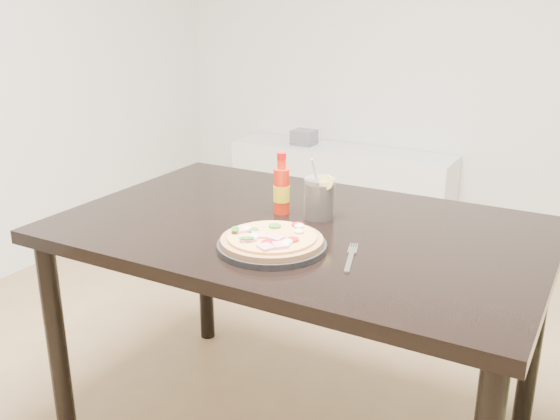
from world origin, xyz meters
The scene contains 8 objects.
dining_table centered at (-0.08, 0.12, 0.67)m, with size 1.40×0.90×0.75m.
plate centered at (-0.06, -0.08, 0.76)m, with size 0.29×0.29×0.02m, color black.
pizza centered at (-0.06, -0.09, 0.78)m, with size 0.27×0.27×0.03m.
hot_sauce_bottle centered at (-0.18, 0.18, 0.83)m, with size 0.05×0.05×0.19m.
cola_cup centered at (-0.06, 0.20, 0.81)m, with size 0.10×0.09×0.18m.
fork centered at (0.15, -0.04, 0.75)m, with size 0.07×0.18×0.00m.
media_console centered at (-0.80, 2.07, 0.25)m, with size 1.40×0.34×0.50m, color white.
cd_stack centered at (-1.05, 2.05, 0.55)m, with size 0.14×0.12×0.09m.
Camera 1 is at (0.70, -1.41, 1.38)m, focal length 40.00 mm.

